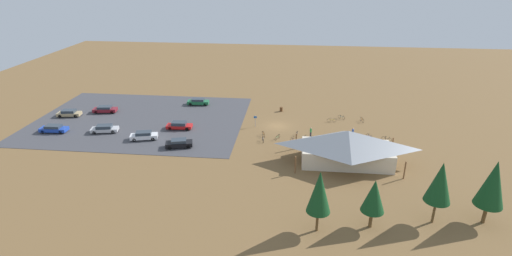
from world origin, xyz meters
The scene contains 31 objects.
ground centered at (0.00, 0.00, 0.00)m, with size 160.00×160.00×0.00m, color brown.
parking_lot_asphalt centered at (26.68, -0.53, 0.03)m, with size 40.00×29.72×0.05m, color #424247.
bike_pavilion centered at (-11.24, 13.58, 2.93)m, with size 15.59×8.53×5.27m.
trash_bin centered at (-0.38, -8.00, 0.45)m, with size 0.60×0.60×0.90m, color brown.
lot_sign centered at (4.03, 0.80, 1.41)m, with size 0.56×0.08×2.20m.
pine_west centered at (-25.71, 27.18, 5.24)m, with size 3.19×3.19×8.09m.
pine_center centered at (-12.38, 29.45, 4.15)m, with size 2.66×2.66×6.18m.
pine_mideast centered at (-19.80, 27.76, 5.38)m, with size 2.96×2.96×7.87m.
pine_far_west centered at (-6.24, 30.78, 5.09)m, with size 2.70×2.70×7.61m.
bicycle_silver_yard_front centered at (-5.06, 5.72, 0.37)m, with size 0.61×1.61×0.81m.
bicycle_orange_back_row centered at (2.15, 4.92, 0.39)m, with size 0.71×1.63×0.90m.
bicycle_yellow_by_bin centered at (-10.29, -3.11, 0.36)m, with size 1.74×0.48×0.82m.
bicycle_black_lone_west centered at (-19.03, 4.75, 0.37)m, with size 1.53×0.79×0.85m.
bicycle_green_yard_center centered at (-0.40, 5.98, 0.36)m, with size 0.81×1.52×0.80m.
bicycle_purple_front_row centered at (-3.24, 7.39, 0.39)m, with size 1.16×1.35×0.85m.
bicycle_teal_lone_east centered at (-12.30, -4.98, 0.35)m, with size 1.22×1.13×0.81m.
bicycle_white_near_sign centered at (-3.69, 4.19, 0.35)m, with size 0.48×1.61×0.73m.
bicycle_red_near_porch centered at (-4.11, 8.93, 0.40)m, with size 0.75×1.61×0.91m.
bicycle_blue_yard_left centered at (-16.23, 4.18, 0.40)m, with size 0.80×1.70×0.89m.
bicycle_silver_edge_south centered at (2.02, 7.20, 0.38)m, with size 0.53×1.71×0.86m.
bicycle_orange_edge_north centered at (-16.08, -3.77, 0.39)m, with size 0.60×1.63×0.88m.
car_blue_end_stall centered at (39.81, 7.20, 0.71)m, with size 4.87×2.03×1.31m.
car_tan_mid_lot centered at (41.34, -0.60, 0.71)m, with size 4.66×2.35×1.33m.
car_red_aisle_side centered at (17.77, 3.37, 0.73)m, with size 4.72×2.06×1.37m.
car_silver_far_end centered at (30.69, 6.29, 0.72)m, with size 4.98×2.78×1.34m.
car_white_back_corner centered at (22.48, 8.60, 0.76)m, with size 4.86×2.76×1.43m.
car_maroon_near_entry centered at (35.27, -3.46, 0.72)m, with size 4.83×2.51×1.33m.
car_green_by_curb centered at (17.55, -10.13, 0.72)m, with size 4.64×1.93×1.34m.
car_black_front_row centered at (15.59, 10.98, 0.74)m, with size 4.67×2.84×1.37m.
visitor_near_lot centered at (-13.41, 3.61, 0.88)m, with size 0.40×0.37×1.68m.
visitor_by_pavilion centered at (-6.10, 4.39, 0.94)m, with size 0.36×0.36×1.79m.
Camera 1 is at (-3.27, 68.19, 28.09)m, focal length 27.65 mm.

